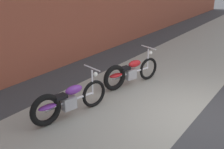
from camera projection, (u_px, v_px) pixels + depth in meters
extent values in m
plane|color=#38383A|center=(196.00, 118.00, 6.20)|extent=(80.00, 80.00, 0.00)
cube|color=gray|center=(131.00, 98.00, 7.15)|extent=(36.00, 3.50, 0.01)
torus|color=black|center=(94.00, 94.00, 6.60)|extent=(0.68, 0.22, 0.68)
torus|color=black|center=(46.00, 110.00, 5.78)|extent=(0.74, 0.28, 0.73)
cylinder|color=silver|center=(71.00, 100.00, 6.18)|extent=(1.22, 0.32, 0.06)
cube|color=#99999E|center=(69.00, 103.00, 6.15)|extent=(0.36, 0.28, 0.28)
ellipsoid|color=#6B2D93|center=(74.00, 90.00, 6.15)|extent=(0.47, 0.28, 0.20)
ellipsoid|color=#6B2D93|center=(48.00, 107.00, 5.79)|extent=(0.47, 0.27, 0.10)
cube|color=black|center=(60.00, 97.00, 5.94)|extent=(0.32, 0.25, 0.08)
cylinder|color=silver|center=(92.00, 82.00, 6.47)|extent=(0.05, 0.05, 0.62)
cylinder|color=silver|center=(92.00, 68.00, 6.34)|extent=(0.15, 0.57, 0.03)
sphere|color=white|center=(95.00, 74.00, 6.46)|extent=(0.11, 0.11, 0.11)
cylinder|color=silver|center=(56.00, 107.00, 6.13)|extent=(0.55, 0.18, 0.06)
torus|color=black|center=(148.00, 69.00, 8.25)|extent=(0.67, 0.27, 0.68)
torus|color=black|center=(115.00, 78.00, 7.49)|extent=(0.74, 0.33, 0.73)
cylinder|color=silver|center=(132.00, 72.00, 7.86)|extent=(1.20, 0.40, 0.06)
cube|color=#99999E|center=(130.00, 74.00, 7.83)|extent=(0.37, 0.30, 0.28)
ellipsoid|color=red|center=(135.00, 64.00, 7.82)|extent=(0.48, 0.31, 0.20)
ellipsoid|color=red|center=(116.00, 75.00, 7.50)|extent=(0.47, 0.30, 0.10)
cube|color=black|center=(125.00, 68.00, 7.63)|extent=(0.33, 0.27, 0.08)
cylinder|color=silver|center=(148.00, 59.00, 8.11)|extent=(0.05, 0.05, 0.62)
cylinder|color=silver|center=(148.00, 47.00, 7.98)|extent=(0.19, 0.57, 0.03)
sphere|color=white|center=(151.00, 53.00, 8.10)|extent=(0.11, 0.11, 0.11)
cylinder|color=silver|center=(120.00, 77.00, 7.83)|extent=(0.54, 0.21, 0.06)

